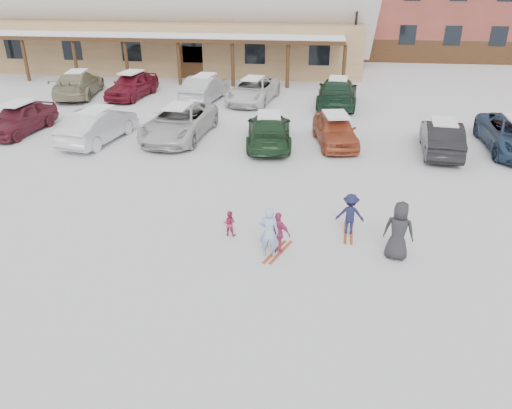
# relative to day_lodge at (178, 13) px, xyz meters

# --- Properties ---
(ground) EXTENTS (160.00, 160.00, 0.00)m
(ground) POSITION_rel_day_lodge_xyz_m (9.00, -27.96, -3.94)
(ground) COLOR white
(ground) RESTS_ON ground
(day_lodge) EXTENTS (29.12, 12.50, 10.38)m
(day_lodge) POSITION_rel_day_lodge_xyz_m (0.00, 0.00, 0.00)
(day_lodge) COLOR tan
(day_lodge) RESTS_ON ground
(lamp_post) EXTENTS (0.50, 0.25, 6.31)m
(lamp_post) POSITION_rel_day_lodge_xyz_m (13.37, -3.68, -0.38)
(lamp_post) COLOR black
(lamp_post) RESTS_ON ground
(adult_skier) EXTENTS (0.57, 0.39, 1.52)m
(adult_skier) POSITION_rel_day_lodge_xyz_m (9.80, -28.15, -3.19)
(adult_skier) COLOR #98B3E0
(adult_skier) RESTS_ON ground
(toddler_red) EXTENTS (0.42, 0.35, 0.80)m
(toddler_red) POSITION_rel_day_lodge_xyz_m (8.51, -27.10, -3.54)
(toddler_red) COLOR #B02B4F
(toddler_red) RESTS_ON ground
(child_navy) EXTENTS (0.87, 0.53, 1.30)m
(child_navy) POSITION_rel_day_lodge_xyz_m (12.09, -26.56, -3.29)
(child_navy) COLOR #191A3F
(child_navy) RESTS_ON ground
(skis_child_navy) EXTENTS (0.28, 1.41, 0.03)m
(skis_child_navy) POSITION_rel_day_lodge_xyz_m (12.09, -26.56, -3.93)
(skis_child_navy) COLOR #AE4218
(skis_child_navy) RESTS_ON ground
(child_magenta) EXTENTS (0.80, 0.55, 1.25)m
(child_magenta) POSITION_rel_day_lodge_xyz_m (10.04, -27.94, -3.32)
(child_magenta) COLOR #BB366C
(child_magenta) RESTS_ON ground
(skis_child_magenta) EXTENTS (0.70, 1.38, 0.03)m
(skis_child_magenta) POSITION_rel_day_lodge_xyz_m (10.04, -27.94, -3.93)
(skis_child_magenta) COLOR #AE4218
(skis_child_magenta) RESTS_ON ground
(bystander_dark) EXTENTS (0.95, 0.76, 1.70)m
(bystander_dark) POSITION_rel_day_lodge_xyz_m (13.32, -27.82, -3.09)
(bystander_dark) COLOR #28282B
(bystander_dark) RESTS_ON ground
(parked_car_0) EXTENTS (2.19, 4.42, 1.45)m
(parked_car_0) POSITION_rel_day_lodge_xyz_m (-3.15, -18.29, -3.22)
(parked_car_0) COLOR maroon
(parked_car_0) RESTS_ON ground
(parked_car_1) EXTENTS (2.34, 4.75, 1.50)m
(parked_car_1) POSITION_rel_day_lodge_xyz_m (1.12, -19.12, -3.20)
(parked_car_1) COLOR silver
(parked_car_1) RESTS_ON ground
(parked_car_2) EXTENTS (2.97, 5.60, 1.50)m
(parked_car_2) POSITION_rel_day_lodge_xyz_m (4.64, -18.13, -3.19)
(parked_car_2) COLOR silver
(parked_car_2) RESTS_ON ground
(parked_car_3) EXTENTS (2.38, 4.95, 1.39)m
(parked_car_3) POSITION_rel_day_lodge_xyz_m (8.89, -18.67, -3.25)
(parked_car_3) COLOR #1F3D22
(parked_car_3) RESTS_ON ground
(parked_car_4) EXTENTS (2.30, 4.28, 1.38)m
(parked_car_4) POSITION_rel_day_lodge_xyz_m (11.83, -18.26, -3.25)
(parked_car_4) COLOR #AF4D2C
(parked_car_4) RESTS_ON ground
(parked_car_5) EXTENTS (1.92, 4.38, 1.40)m
(parked_car_5) POSITION_rel_day_lodge_xyz_m (16.33, -18.88, -3.24)
(parked_car_5) COLOR black
(parked_car_5) RESTS_ON ground
(parked_car_7) EXTENTS (2.90, 5.47, 1.51)m
(parked_car_7) POSITION_rel_day_lodge_xyz_m (-3.56, -10.97, -3.19)
(parked_car_7) COLOR gray
(parked_car_7) RESTS_ON ground
(parked_car_8) EXTENTS (2.44, 4.67, 1.52)m
(parked_car_8) POSITION_rel_day_lodge_xyz_m (-0.21, -10.84, -3.19)
(parked_car_8) COLOR maroon
(parked_car_8) RESTS_ON ground
(parked_car_9) EXTENTS (2.26, 4.73, 1.50)m
(parked_car_9) POSITION_rel_day_lodge_xyz_m (4.37, -11.15, -3.20)
(parked_car_9) COLOR #ADAEB1
(parked_car_9) RESTS_ON ground
(parked_car_10) EXTENTS (3.09, 5.28, 1.38)m
(parked_car_10) POSITION_rel_day_lodge_xyz_m (7.22, -11.05, -3.25)
(parked_car_10) COLOR white
(parked_car_10) RESTS_ON ground
(parked_car_11) EXTENTS (2.53, 5.49, 1.56)m
(parked_car_11) POSITION_rel_day_lodge_xyz_m (12.11, -11.40, -3.17)
(parked_car_11) COLOR #193724
(parked_car_11) RESTS_ON ground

